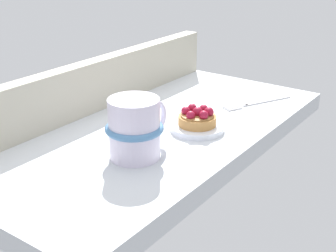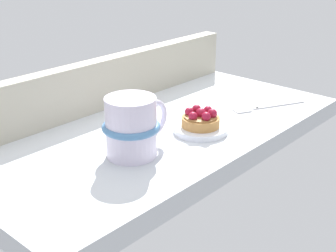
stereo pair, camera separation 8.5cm
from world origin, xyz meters
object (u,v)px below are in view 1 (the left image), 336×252
at_px(dessert_plate, 197,128).
at_px(raspberry_tart, 197,118).
at_px(coffee_mug, 135,128).
at_px(dessert_fork, 258,102).

xyz_separation_m(dessert_plate, raspberry_tart, (0.00, -0.00, 0.02)).
bearing_deg(raspberry_tart, coffee_mug, 171.51).
relative_size(dessert_plate, dessert_fork, 0.64).
bearing_deg(dessert_plate, coffee_mug, 171.52).
distance_m(raspberry_tart, dessert_fork, 0.21).
height_order(dessert_plate, coffee_mug, coffee_mug).
bearing_deg(dessert_fork, coffee_mug, 171.97).
xyz_separation_m(raspberry_tart, dessert_fork, (0.21, -0.03, -0.02)).
bearing_deg(coffee_mug, dessert_plate, -8.48).
height_order(raspberry_tart, dessert_fork, raspberry_tart).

